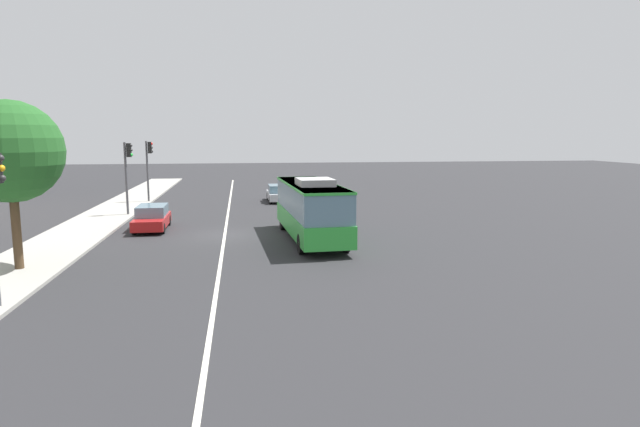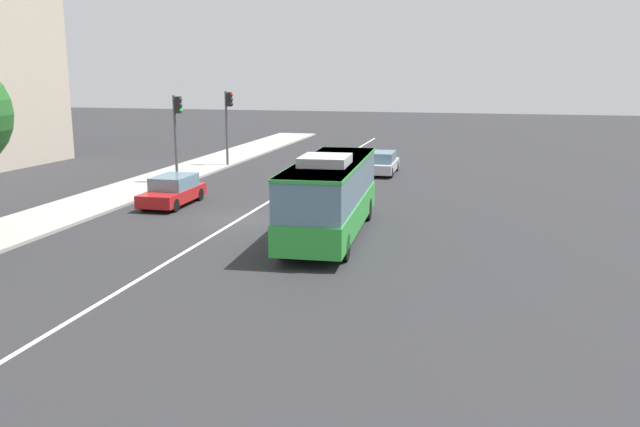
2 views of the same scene
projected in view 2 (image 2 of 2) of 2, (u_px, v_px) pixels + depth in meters
ground_plane at (240, 219)px, 30.85m from camera, size 160.00×160.00×0.00m
sidewalk_kerb at (75, 209)px, 32.80m from camera, size 80.00×3.85×0.14m
lane_centre_line at (240, 219)px, 30.85m from camera, size 76.00×0.16×0.01m
transit_bus at (330, 193)px, 27.25m from camera, size 10.12×3.02×3.46m
sedan_silver at (381, 163)px, 44.04m from camera, size 4.53×1.87×1.46m
sedan_red at (173, 191)px, 33.99m from camera, size 4.53×1.88×1.46m
traffic_light_near_corner at (228, 115)px, 46.77m from camera, size 0.32×0.62×5.20m
traffic_light_far_corner at (177, 124)px, 39.56m from camera, size 0.34×0.62×5.20m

